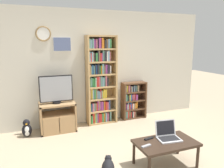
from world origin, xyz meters
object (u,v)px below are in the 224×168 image
remote_near_laptop (146,146)px  cat (108,168)px  television (56,89)px  tv_stand (58,117)px  bookshelf_short (132,100)px  coffee_table (166,144)px  remote_far_from_laptop (149,139)px  laptop (167,134)px  bookshelf_tall (100,80)px  penguin_figurine (27,129)px

remote_near_laptop → cat: remote_near_laptop is taller
television → remote_near_laptop: bearing=-63.5°
tv_stand → bookshelf_short: bookshelf_short is taller
coffee_table → remote_far_from_laptop: (-0.20, 0.17, 0.05)m
coffee_table → laptop: laptop is taller
television → remote_near_laptop: (0.99, -2.00, -0.51)m
coffee_table → bookshelf_tall: bearing=99.4°
coffee_table → penguin_figurine: bearing=136.0°
coffee_table → penguin_figurine: size_ratio=2.59×
tv_stand → bookshelf_short: (1.84, 0.15, 0.14)m
remote_near_laptop → penguin_figurine: bearing=-150.9°
tv_stand → coffee_table: 2.40m
bookshelf_short → cat: (-1.42, -2.08, -0.32)m
bookshelf_short → laptop: (-0.40, -2.04, 0.01)m
laptop → remote_near_laptop: (-0.45, -0.12, -0.06)m
bookshelf_short → penguin_figurine: bearing=-175.1°
tv_stand → coffee_table: (1.35, -1.98, 0.04)m
tv_stand → remote_far_from_laptop: bearing=-57.6°
remote_near_laptop → penguin_figurine: (-1.62, 1.94, -0.24)m
television → penguin_figurine: television is taller
remote_near_laptop → bookshelf_short: bearing=147.7°
penguin_figurine → bookshelf_tall: bearing=7.0°
bookshelf_short → remote_far_from_laptop: size_ratio=5.52×
television → bookshelf_short: (1.85, 0.16, -0.46)m
television → cat: bearing=-77.4°
remote_near_laptop → tv_stand: bearing=-164.5°
remote_far_from_laptop → penguin_figurine: (-1.78, 1.75, -0.24)m
bookshelf_tall → cat: size_ratio=3.55×
television → coffee_table: 2.46m
television → cat: size_ratio=1.18×
bookshelf_short → remote_near_laptop: bookshelf_short is taller
television → bookshelf_tall: size_ratio=0.33×
bookshelf_short → coffee_table: bearing=-103.0°
laptop → remote_far_from_laptop: 0.30m
bookshelf_short → remote_far_from_laptop: bookshelf_short is taller
bookshelf_tall → coffee_table: 2.24m
bookshelf_tall → remote_near_laptop: (-0.01, -2.14, -0.61)m
bookshelf_short → cat: size_ratio=1.59×
television → bookshelf_short: bearing=4.9°
bookshelf_short → penguin_figurine: (-2.47, -0.21, -0.29)m
penguin_figurine → cat: bearing=-60.6°
tv_stand → remote_far_from_laptop: size_ratio=4.46×
remote_near_laptop → remote_far_from_laptop: bearing=129.7°
television → coffee_table: bearing=-55.4°
cat → bookshelf_short: bearing=78.4°
bookshelf_tall → television: bearing=-171.7°
television → coffee_table: (1.36, -1.97, -0.56)m
tv_stand → television: size_ratio=1.09×
tv_stand → bookshelf_short: bearing=4.5°
remote_far_from_laptop → penguin_figurine: remote_far_from_laptop is taller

